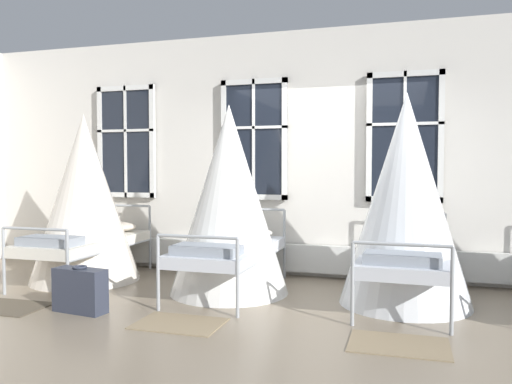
# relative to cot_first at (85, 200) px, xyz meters

# --- Properties ---
(ground) EXTENTS (19.43, 19.43, 0.00)m
(ground) POSITION_rel_cot_first_xyz_m (2.94, -0.11, -1.03)
(ground) COLOR gray
(back_wall_with_windows) EXTENTS (10.47, 0.10, 3.26)m
(back_wall_with_windows) POSITION_rel_cot_first_xyz_m (2.94, 1.12, 0.60)
(back_wall_with_windows) COLOR silver
(back_wall_with_windows) RESTS_ON ground
(window_bank) EXTENTS (6.80, 0.10, 2.57)m
(window_bank) POSITION_rel_cot_first_xyz_m (2.94, 1.00, -0.04)
(window_bank) COLOR black
(window_bank) RESTS_ON ground
(cot_first) EXTENTS (1.37, 1.89, 2.14)m
(cot_first) POSITION_rel_cot_first_xyz_m (0.00, 0.00, 0.00)
(cot_first) COLOR #9EA3A8
(cot_first) RESTS_ON ground
(cot_second) EXTENTS (1.37, 1.90, 2.17)m
(cot_second) POSITION_rel_cot_first_xyz_m (2.00, -0.08, 0.02)
(cot_second) COLOR #9EA3A8
(cot_second) RESTS_ON ground
(cot_third) EXTENTS (1.37, 1.91, 2.24)m
(cot_third) POSITION_rel_cot_first_xyz_m (3.95, -0.03, 0.05)
(cot_third) COLOR #9EA3A8
(cot_third) RESTS_ON ground
(rug_first) EXTENTS (0.82, 0.58, 0.01)m
(rug_first) POSITION_rel_cot_first_xyz_m (0.00, -1.36, -1.03)
(rug_first) COLOR brown
(rug_first) RESTS_ON ground
(rug_second) EXTENTS (0.80, 0.56, 0.01)m
(rug_second) POSITION_rel_cot_first_xyz_m (1.96, -1.36, -1.03)
(rug_second) COLOR #8E7A5B
(rug_second) RESTS_ON ground
(rug_third) EXTENTS (0.80, 0.57, 0.01)m
(rug_third) POSITION_rel_cot_first_xyz_m (3.92, -1.36, -1.03)
(rug_third) COLOR #8E7A5B
(rug_third) RESTS_ON ground
(suitcase_dark) EXTENTS (0.58, 0.28, 0.47)m
(suitcase_dark) POSITION_rel_cot_first_xyz_m (0.84, -1.29, -0.81)
(suitcase_dark) COLOR #2D3342
(suitcase_dark) RESTS_ON ground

